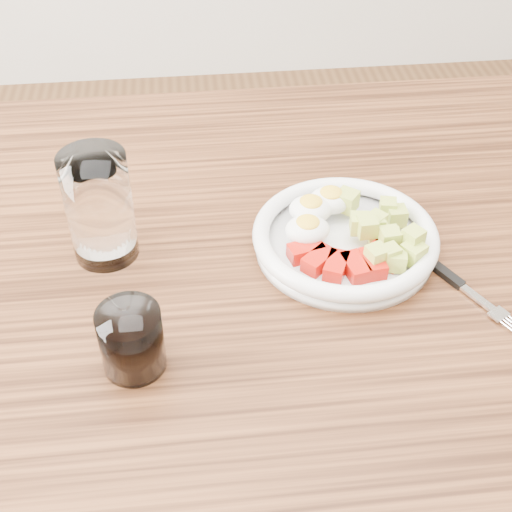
{
  "coord_description": "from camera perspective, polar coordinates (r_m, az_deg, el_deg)",
  "views": [
    {
      "loc": [
        -0.07,
        -0.58,
        1.33
      ],
      "look_at": [
        -0.01,
        0.01,
        0.8
      ],
      "focal_mm": 50.0,
      "sensor_mm": 36.0,
      "label": 1
    }
  ],
  "objects": [
    {
      "name": "dining_table",
      "position": [
        0.89,
        0.72,
        -6.71
      ],
      "size": [
        1.5,
        0.9,
        0.77
      ],
      "color": "brown",
      "rests_on": "ground"
    },
    {
      "name": "bowl",
      "position": [
        0.85,
        7.13,
        1.58
      ],
      "size": [
        0.22,
        0.22,
        0.05
      ],
      "color": "white",
      "rests_on": "dining_table"
    },
    {
      "name": "fork",
      "position": [
        0.84,
        15.25,
        -1.64
      ],
      "size": [
        0.1,
        0.16,
        0.01
      ],
      "color": "black",
      "rests_on": "dining_table"
    },
    {
      "name": "water_glass",
      "position": [
        0.83,
        -12.42,
        3.85
      ],
      "size": [
        0.08,
        0.08,
        0.14
      ],
      "primitive_type": "cylinder",
      "color": "white",
      "rests_on": "dining_table"
    },
    {
      "name": "coffee_glass",
      "position": [
        0.71,
        -9.92,
        -6.66
      ],
      "size": [
        0.06,
        0.06,
        0.07
      ],
      "color": "white",
      "rests_on": "dining_table"
    }
  ]
}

